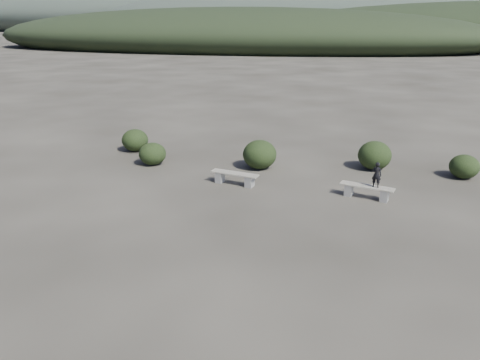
# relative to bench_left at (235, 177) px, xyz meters

# --- Properties ---
(ground) EXTENTS (1200.00, 1200.00, 0.00)m
(ground) POSITION_rel_bench_left_xyz_m (1.50, -5.99, -0.30)
(ground) COLOR #28251F
(ground) RESTS_ON ground
(bench_left) EXTENTS (2.05, 0.78, 0.50)m
(bench_left) POSITION_rel_bench_left_xyz_m (0.00, 0.00, 0.00)
(bench_left) COLOR slate
(bench_left) RESTS_ON ground
(bench_right) EXTENTS (2.04, 0.86, 0.50)m
(bench_right) POSITION_rel_bench_left_xyz_m (5.20, -0.27, -0.00)
(bench_right) COLOR slate
(bench_right) RESTS_ON ground
(seated_person) EXTENTS (0.39, 0.30, 0.96)m
(seated_person) POSITION_rel_bench_left_xyz_m (5.49, -0.34, 0.67)
(seated_person) COLOR black
(seated_person) RESTS_ON bench_right
(shrub_a) EXTENTS (1.25, 1.25, 1.02)m
(shrub_a) POSITION_rel_bench_left_xyz_m (-4.37, 1.74, 0.21)
(shrub_a) COLOR black
(shrub_a) RESTS_ON ground
(shrub_b) EXTENTS (1.51, 1.51, 1.30)m
(shrub_b) POSITION_rel_bench_left_xyz_m (0.53, 2.37, 0.34)
(shrub_b) COLOR black
(shrub_b) RESTS_ON ground
(shrub_d) EXTENTS (1.47, 1.47, 1.28)m
(shrub_d) POSITION_rel_bench_left_xyz_m (5.52, 3.51, 0.34)
(shrub_d) COLOR black
(shrub_d) RESTS_ON ground
(shrub_e) EXTENTS (1.21, 1.21, 1.01)m
(shrub_e) POSITION_rel_bench_left_xyz_m (9.17, 3.17, 0.20)
(shrub_e) COLOR black
(shrub_e) RESTS_ON ground
(shrub_f) EXTENTS (1.33, 1.33, 1.12)m
(shrub_f) POSITION_rel_bench_left_xyz_m (-6.20, 3.68, 0.26)
(shrub_f) COLOR black
(shrub_f) RESTS_ON ground
(mountain_ridges) EXTENTS (500.00, 400.00, 56.00)m
(mountain_ridges) POSITION_rel_bench_left_xyz_m (-5.99, 333.07, 10.53)
(mountain_ridges) COLOR black
(mountain_ridges) RESTS_ON ground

